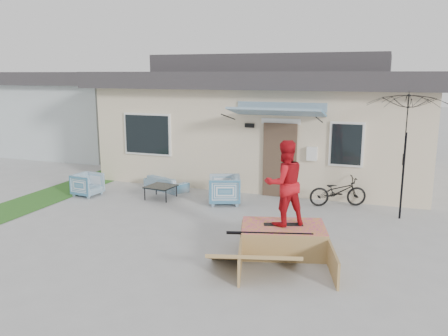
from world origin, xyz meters
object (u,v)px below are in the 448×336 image
(loveseat, at_px, (166,181))
(patio_umbrella, at_px, (405,147))
(skateboard, at_px, (283,224))
(skater, at_px, (285,182))
(armchair_right, at_px, (224,188))
(skate_ramp, at_px, (283,239))
(coffee_table, at_px, (161,192))
(armchair_left, at_px, (88,183))
(bicycle, at_px, (338,188))

(loveseat, relative_size, patio_umbrella, 0.66)
(patio_umbrella, xyz_separation_m, skateboard, (-2.20, -3.00, -1.19))
(patio_umbrella, xyz_separation_m, skater, (-2.20, -3.00, -0.34))
(skateboard, bearing_deg, patio_umbrella, 34.26)
(loveseat, bearing_deg, skater, 162.01)
(patio_umbrella, bearing_deg, skater, -126.27)
(armchair_right, xyz_separation_m, skate_ramp, (2.25, -2.82, -0.15))
(coffee_table, bearing_deg, armchair_left, -168.26)
(loveseat, height_order, skater, skater)
(armchair_left, xyz_separation_m, bicycle, (6.87, 1.38, 0.13))
(loveseat, bearing_deg, patio_umbrella, -163.78)
(bicycle, height_order, skate_ramp, bicycle)
(patio_umbrella, bearing_deg, coffee_table, -176.73)
(bicycle, distance_m, patio_umbrella, 2.08)
(skater, bearing_deg, loveseat, -76.99)
(skate_ramp, distance_m, skater, 1.15)
(armchair_right, xyz_separation_m, skateboard, (2.24, -2.77, 0.14))
(armchair_left, height_order, coffee_table, armchair_left)
(armchair_left, height_order, skater, skater)
(coffee_table, xyz_separation_m, skater, (4.09, -2.64, 1.23))
(armchair_right, bearing_deg, skateboard, 18.51)
(armchair_right, distance_m, coffee_table, 1.87)
(loveseat, xyz_separation_m, skater, (4.39, -3.55, 1.13))
(armchair_right, bearing_deg, skate_ramp, 18.17)
(patio_umbrella, relative_size, skate_ramp, 1.03)
(armchair_left, bearing_deg, skater, -103.41)
(loveseat, xyz_separation_m, armchair_left, (-1.82, -1.35, 0.07))
(armchair_right, bearing_deg, skater, 18.51)
(skateboard, bearing_deg, coffee_table, 127.66)
(skate_ramp, bearing_deg, skateboard, 90.00)
(bicycle, bearing_deg, armchair_right, 82.60)
(loveseat, height_order, skate_ramp, loveseat)
(skateboard, bearing_deg, bicycle, 60.10)
(coffee_table, bearing_deg, armchair_right, 3.92)
(loveseat, height_order, armchair_left, armchair_left)
(skate_ramp, relative_size, skateboard, 2.83)
(armchair_left, relative_size, armchair_right, 0.85)
(patio_umbrella, bearing_deg, loveseat, 175.21)
(armchair_left, distance_m, coffee_table, 2.17)
(skateboard, xyz_separation_m, skater, (0.00, -0.00, 0.85))
(loveseat, distance_m, bicycle, 5.05)
(patio_umbrella, bearing_deg, armchair_right, -177.00)
(bicycle, height_order, skateboard, bicycle)
(armchair_left, distance_m, skate_ramp, 6.62)
(coffee_table, relative_size, skate_ramp, 0.34)
(loveseat, relative_size, skateboard, 1.91)
(armchair_left, height_order, bicycle, bicycle)
(skater, bearing_deg, skate_ramp, 67.78)
(skate_ramp, xyz_separation_m, skateboard, (-0.01, 0.05, 0.29))
(loveseat, bearing_deg, armchair_left, 57.59)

